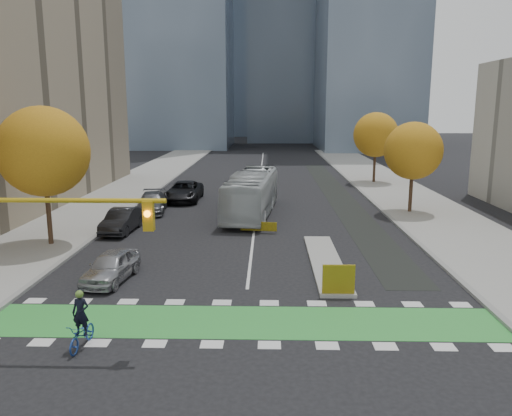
# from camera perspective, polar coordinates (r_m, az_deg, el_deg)

# --- Properties ---
(ground) EXTENTS (300.00, 300.00, 0.00)m
(ground) POSITION_cam_1_polar(r_m,az_deg,el_deg) (18.32, -1.70, -14.80)
(ground) COLOR black
(ground) RESTS_ON ground
(sidewalk_west) EXTENTS (7.00, 120.00, 0.15)m
(sidewalk_west) POSITION_cam_1_polar(r_m,az_deg,el_deg) (39.98, -19.78, -0.86)
(sidewalk_west) COLOR gray
(sidewalk_west) RESTS_ON ground
(sidewalk_east) EXTENTS (7.00, 120.00, 0.15)m
(sidewalk_east) POSITION_cam_1_polar(r_m,az_deg,el_deg) (39.35, 20.01, -1.07)
(sidewalk_east) COLOR gray
(sidewalk_east) RESTS_ON ground
(curb_west) EXTENTS (0.30, 120.00, 0.16)m
(curb_west) POSITION_cam_1_polar(r_m,az_deg,el_deg) (38.85, -14.96, -0.91)
(curb_west) COLOR gray
(curb_west) RESTS_ON ground
(curb_east) EXTENTS (0.30, 120.00, 0.16)m
(curb_east) POSITION_cam_1_polar(r_m,az_deg,el_deg) (38.37, 15.05, -1.07)
(curb_east) COLOR gray
(curb_east) RESTS_ON ground
(bike_crossing) EXTENTS (20.00, 3.00, 0.01)m
(bike_crossing) POSITION_cam_1_polar(r_m,az_deg,el_deg) (19.67, -1.46, -12.86)
(bike_crossing) COLOR green
(bike_crossing) RESTS_ON ground
(centre_line) EXTENTS (0.15, 70.00, 0.01)m
(centre_line) POSITION_cam_1_polar(r_m,az_deg,el_deg) (57.00, 0.46, 3.22)
(centre_line) COLOR silver
(centre_line) RESTS_ON ground
(bike_lane_paint) EXTENTS (2.50, 50.00, 0.01)m
(bike_lane_paint) POSITION_cam_1_polar(r_m,az_deg,el_deg) (47.57, 9.33, 1.44)
(bike_lane_paint) COLOR black
(bike_lane_paint) RESTS_ON ground
(median_island) EXTENTS (1.60, 10.00, 0.16)m
(median_island) POSITION_cam_1_polar(r_m,az_deg,el_deg) (26.82, 7.96, -6.10)
(median_island) COLOR gray
(median_island) RESTS_ON ground
(hazard_board) EXTENTS (1.40, 0.12, 1.30)m
(hazard_board) POSITION_cam_1_polar(r_m,az_deg,el_deg) (22.08, 9.42, -8.04)
(hazard_board) COLOR yellow
(hazard_board) RESTS_ON median_island
(tree_west) EXTENTS (5.20, 5.20, 8.22)m
(tree_west) POSITION_cam_1_polar(r_m,az_deg,el_deg) (31.32, -23.11, 5.95)
(tree_west) COLOR #332114
(tree_west) RESTS_ON ground
(tree_east_near) EXTENTS (4.40, 4.40, 7.08)m
(tree_east_near) POSITION_cam_1_polar(r_m,az_deg,el_deg) (40.11, 17.53, 6.24)
(tree_east_near) COLOR #332114
(tree_east_near) RESTS_ON ground
(tree_east_far) EXTENTS (4.80, 4.80, 7.65)m
(tree_east_far) POSITION_cam_1_polar(r_m,az_deg,el_deg) (55.71, 13.53, 8.13)
(tree_east_far) COLOR #332114
(tree_east_far) RESTS_ON ground
(traffic_signal_west) EXTENTS (8.53, 0.56, 5.20)m
(traffic_signal_west) POSITION_cam_1_polar(r_m,az_deg,el_deg) (18.65, -27.02, -2.42)
(traffic_signal_west) COLOR #BF9914
(traffic_signal_west) RESTS_ON ground
(cyclist) EXTENTS (0.77, 1.83, 2.06)m
(cyclist) POSITION_cam_1_polar(r_m,az_deg,el_deg) (18.48, -19.28, -12.88)
(cyclist) COLOR navy
(cyclist) RESTS_ON ground
(bus) EXTENTS (4.09, 12.24, 3.34)m
(bus) POSITION_cam_1_polar(r_m,az_deg,el_deg) (38.14, -0.47, 1.69)
(bus) COLOR #B5BBBD
(bus) RESTS_ON ground
(parked_car_a) EXTENTS (2.15, 4.33, 1.42)m
(parked_car_a) POSITION_cam_1_polar(r_m,az_deg,el_deg) (24.75, -16.23, -6.42)
(parked_car_a) COLOR #A2A3A8
(parked_car_a) RESTS_ON ground
(parked_car_b) EXTENTS (1.88, 4.73, 1.53)m
(parked_car_b) POSITION_cam_1_polar(r_m,az_deg,el_deg) (34.14, -15.10, -1.40)
(parked_car_b) COLOR black
(parked_car_b) RESTS_ON ground
(parked_car_c) EXTENTS (2.79, 5.50, 1.53)m
(parked_car_c) POSITION_cam_1_polar(r_m,az_deg,el_deg) (40.07, -11.84, 0.60)
(parked_car_c) COLOR #54555A
(parked_car_c) RESTS_ON ground
(parked_car_d) EXTENTS (2.84, 6.12, 1.70)m
(parked_car_d) POSITION_cam_1_polar(r_m,az_deg,el_deg) (44.54, -8.22, 1.91)
(parked_car_d) COLOR black
(parked_car_d) RESTS_ON ground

